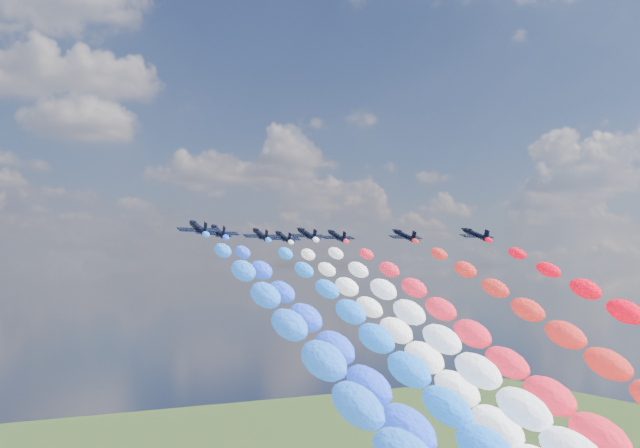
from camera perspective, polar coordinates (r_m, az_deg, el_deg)
jet_0 at (r=139.99m, az=-9.22°, el=-0.29°), size 8.04×10.91×5.39m
jet_1 at (r=153.86m, az=-7.72°, el=-0.56°), size 8.52×11.26×5.39m
trail_1 at (r=99.39m, az=4.92°, el=-15.11°), size 7.12×123.54×59.48m
jet_2 at (r=167.72m, az=-4.54°, el=-0.80°), size 8.44×11.19×5.39m
trail_2 at (r=114.59m, az=8.06°, el=-13.49°), size 7.12×123.54×59.48m
jet_3 at (r=165.55m, az=-0.99°, el=-0.78°), size 7.92×10.83×5.39m
trail_3 at (r=114.86m, az=13.48°, el=-13.41°), size 7.12×123.54×59.48m
jet_4 at (r=182.07m, az=-2.80°, el=-0.99°), size 8.19×11.02×5.39m
trail_4 at (r=129.53m, az=9.10°, el=-12.28°), size 7.12×123.54×59.48m
jet_5 at (r=175.57m, az=1.30°, el=-0.91°), size 8.39×11.16×5.39m
trail_5 at (r=126.09m, az=15.49°, el=-12.46°), size 7.12×123.54×59.48m
jet_6 at (r=174.24m, az=6.44°, el=-0.88°), size 8.00×10.88×5.39m
trail_6 at (r=128.83m, az=22.62°, el=-12.13°), size 7.12×123.54×59.48m
jet_7 at (r=170.69m, az=11.73°, el=-0.78°), size 7.92×10.82×5.39m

